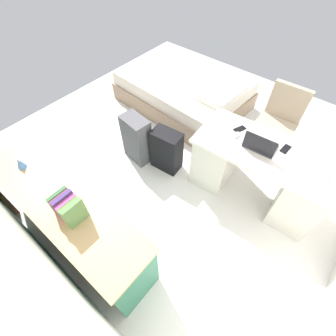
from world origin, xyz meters
TOP-DOWN VIEW (x-y plane):
  - ground_plane at (0.00, 0.00)m, footprint 5.03×5.03m
  - desk at (-0.87, -0.04)m, footprint 1.49×0.78m
  - office_chair at (-0.71, -0.82)m, footprint 0.52×0.52m
  - credenza at (0.19, 1.63)m, footprint 1.80×0.48m
  - bed at (0.82, -0.94)m, footprint 1.97×1.50m
  - suitcase_black at (0.17, 0.29)m, footprint 0.38×0.26m
  - suitcase_spare_grey at (0.56, 0.41)m, footprint 0.38×0.26m
  - laptop at (-0.79, -0.01)m, footprint 0.33×0.25m
  - computer_mouse at (-0.52, -0.03)m, footprint 0.07×0.10m
  - cell_phone_near_laptop at (-1.00, -0.17)m, footprint 0.08×0.14m
  - cell_phone_by_mouse at (-0.50, -0.13)m, footprint 0.11×0.15m
  - book_row at (0.01, 1.63)m, footprint 0.24×0.17m
  - figurine_small at (0.77, 1.63)m, footprint 0.08×0.08m

SIDE VIEW (x-z plane):
  - ground_plane at x=0.00m, z-range 0.00..0.00m
  - bed at x=0.82m, z-range -0.05..0.53m
  - suitcase_black at x=0.17m, z-range 0.00..0.58m
  - suitcase_spare_grey at x=0.56m, z-range 0.00..0.66m
  - credenza at x=0.19m, z-range 0.00..0.77m
  - desk at x=-0.87m, z-range 0.02..0.75m
  - office_chair at x=-0.71m, z-range -0.05..0.89m
  - cell_phone_near_laptop at x=-1.00m, z-range 0.74..0.75m
  - cell_phone_by_mouse at x=-0.50m, z-range 0.74..0.75m
  - computer_mouse at x=-0.52m, z-range 0.74..0.77m
  - laptop at x=-0.79m, z-range 0.68..0.89m
  - figurine_small at x=0.77m, z-range 0.76..0.87m
  - book_row at x=0.01m, z-range 0.75..0.99m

